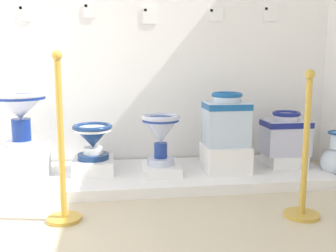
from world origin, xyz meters
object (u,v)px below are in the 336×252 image
at_px(plinth_block_central_ornate, 161,168).
at_px(stanchion_post_near_left, 62,165).
at_px(plinth_block_tall_cobalt, 23,162).
at_px(stanchion_post_near_right, 304,171).
at_px(antique_toilet_squat_floral, 286,133).
at_px(decorative_vase_corner, 336,160).
at_px(info_placard_first, 25,13).
at_px(antique_toilet_tall_cobalt, 20,108).
at_px(plinth_block_pale_glazed, 225,158).
at_px(info_placard_fourth, 216,15).
at_px(antique_toilet_pale_glazed, 226,119).
at_px(antique_toilet_central_ornate, 161,131).
at_px(plinth_block_broad_patterned, 94,165).
at_px(info_placard_second, 89,10).
at_px(info_placard_third, 150,15).
at_px(antique_toilet_broad_patterned, 93,137).
at_px(info_placard_fifth, 270,13).
at_px(plinth_block_squat_floral, 284,160).

distance_m(plinth_block_central_ornate, stanchion_post_near_left, 1.05).
xyz_separation_m(plinth_block_tall_cobalt, stanchion_post_near_right, (1.94, -0.89, 0.10)).
relative_size(antique_toilet_squat_floral, stanchion_post_near_right, 0.41).
bearing_deg(decorative_vase_corner, antique_toilet_squat_floral, 150.02).
distance_m(info_placard_first, stanchion_post_near_left, 1.66).
distance_m(antique_toilet_tall_cobalt, plinth_block_pale_glazed, 1.72).
bearing_deg(info_placard_fourth, antique_toilet_pale_glazed, -93.25).
bearing_deg(plinth_block_tall_cobalt, antique_toilet_pale_glazed, -1.24).
relative_size(plinth_block_tall_cobalt, antique_toilet_central_ornate, 0.90).
bearing_deg(info_placard_first, stanchion_post_near_left, -71.45).
distance_m(antique_toilet_tall_cobalt, antique_toilet_pale_glazed, 1.67).
xyz_separation_m(plinth_block_tall_cobalt, antique_toilet_pale_glazed, (1.66, -0.04, 0.32)).
xyz_separation_m(antique_toilet_central_ornate, antique_toilet_squat_floral, (1.13, 0.07, -0.06)).
bearing_deg(antique_toilet_tall_cobalt, plinth_block_pale_glazed, -1.24).
xyz_separation_m(plinth_block_broad_patterned, info_placard_second, (-0.01, 0.39, 1.31)).
bearing_deg(stanchion_post_near_left, info_placard_fourth, 43.15).
height_order(plinth_block_tall_cobalt, stanchion_post_near_left, stanchion_post_near_left).
bearing_deg(info_placard_fourth, info_placard_third, 180.00).
relative_size(info_placard_second, stanchion_post_near_left, 0.12).
bearing_deg(plinth_block_central_ornate, antique_toilet_broad_patterned, 169.68).
distance_m(plinth_block_broad_patterned, antique_toilet_broad_patterned, 0.24).
relative_size(plinth_block_broad_patterned, antique_toilet_squat_floral, 1.00).
xyz_separation_m(plinth_block_tall_cobalt, plinth_block_pale_glazed, (1.66, -0.04, -0.02)).
bearing_deg(info_placard_fifth, plinth_block_pale_glazed, -137.11).
height_order(antique_toilet_central_ornate, info_placard_third, info_placard_third).
bearing_deg(info_placard_second, plinth_block_broad_patterned, -88.28).
distance_m(antique_toilet_broad_patterned, decorative_vase_corner, 2.08).
bearing_deg(antique_toilet_broad_patterned, plinth_block_broad_patterned, 90.00).
distance_m(antique_toilet_tall_cobalt, antique_toilet_broad_patterned, 0.62).
bearing_deg(decorative_vase_corner, info_placard_fifth, 121.09).
xyz_separation_m(plinth_block_tall_cobalt, antique_toilet_tall_cobalt, (0.00, 0.00, 0.44)).
relative_size(info_placard_first, info_placard_third, 0.93).
relative_size(info_placard_first, decorative_vase_corner, 0.33).
relative_size(plinth_block_tall_cobalt, antique_toilet_pale_glazed, 0.86).
distance_m(plinth_block_tall_cobalt, stanchion_post_near_left, 0.85).
distance_m(plinth_block_broad_patterned, plinth_block_central_ornate, 0.57).
height_order(plinth_block_broad_patterned, info_placard_fifth, info_placard_fifth).
height_order(info_placard_first, info_placard_fifth, info_placard_fifth).
distance_m(plinth_block_tall_cobalt, plinth_block_pale_glazed, 1.66).
distance_m(plinth_block_pale_glazed, antique_toilet_squat_floral, 0.61).
height_order(info_placard_second, stanchion_post_near_right, info_placard_second).
height_order(plinth_block_pale_glazed, info_placard_third, info_placard_third).
xyz_separation_m(antique_toilet_central_ornate, antique_toilet_pale_glazed, (0.55, -0.02, 0.10)).
xyz_separation_m(antique_toilet_tall_cobalt, plinth_block_central_ornate, (1.11, -0.01, -0.53)).
xyz_separation_m(antique_toilet_tall_cobalt, plinth_block_broad_patterned, (0.55, 0.09, -0.51)).
bearing_deg(stanchion_post_near_left, info_placard_third, 60.67).
xyz_separation_m(plinth_block_squat_floral, stanchion_post_near_left, (-1.84, -0.79, 0.24)).
height_order(antique_toilet_central_ornate, stanchion_post_near_left, stanchion_post_near_left).
xyz_separation_m(plinth_block_squat_floral, antique_toilet_squat_floral, (0.00, 0.00, 0.25)).
relative_size(antique_toilet_broad_patterned, antique_toilet_central_ornate, 0.79).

